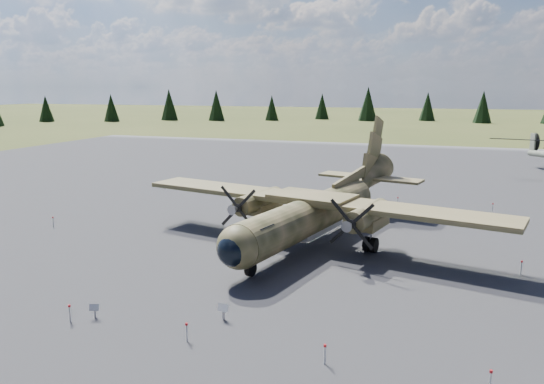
% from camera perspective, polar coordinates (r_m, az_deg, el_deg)
% --- Properties ---
extents(ground, '(500.00, 500.00, 0.00)m').
position_cam_1_polar(ground, '(36.00, -1.98, -6.01)').
color(ground, '#515325').
rests_on(ground, ground).
extents(apron, '(120.00, 120.00, 0.04)m').
position_cam_1_polar(apron, '(45.16, 2.46, -2.44)').
color(apron, slate).
rests_on(apron, ground).
extents(transport_plane, '(26.56, 23.82, 8.79)m').
position_cam_1_polar(transport_plane, '(37.04, 4.99, -1.51)').
color(transport_plane, '#3A3C20').
rests_on(transport_plane, ground).
extents(info_placard_left, '(0.49, 0.32, 0.71)m').
position_cam_1_polar(info_placard_left, '(26.71, -18.57, -11.83)').
color(info_placard_left, gray).
rests_on(info_placard_left, ground).
extents(info_placard_right, '(0.53, 0.26, 0.80)m').
position_cam_1_polar(info_placard_right, '(25.26, -5.28, -12.47)').
color(info_placard_right, gray).
rests_on(info_placard_right, ground).
extents(barrier_fence, '(33.12, 29.62, 0.85)m').
position_cam_1_polar(barrier_fence, '(35.94, -2.72, -5.20)').
color(barrier_fence, silver).
rests_on(barrier_fence, ground).
extents(treeline, '(293.70, 299.94, 10.88)m').
position_cam_1_polar(treeline, '(38.63, 6.66, 2.32)').
color(treeline, black).
rests_on(treeline, ground).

